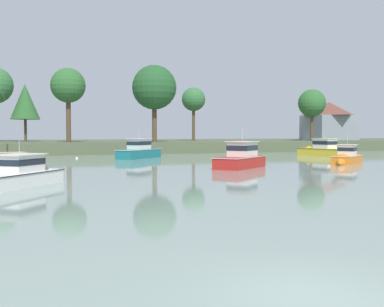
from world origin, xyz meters
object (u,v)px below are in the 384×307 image
cruiser_red (243,161)px  cruiser_orange (346,160)px  cruiser_teal (142,153)px  cruiser_yellow (320,152)px  cruiser_white (25,177)px  mooring_buoy_white (77,158)px

cruiser_red → cruiser_orange: bearing=5.6°
cruiser_orange → cruiser_red: bearing=-174.4°
cruiser_red → cruiser_teal: (-6.10, 20.03, 0.01)m
cruiser_orange → cruiser_teal: (-19.24, 18.74, 0.18)m
cruiser_red → cruiser_yellow: size_ratio=0.75×
cruiser_red → cruiser_white: bearing=-155.2°
cruiser_yellow → cruiser_teal: (-26.61, 2.85, 0.06)m
cruiser_red → mooring_buoy_white: 25.85m
cruiser_teal → cruiser_red: bearing=-73.1°
cruiser_red → mooring_buoy_white: (-14.72, 21.24, -0.56)m
cruiser_orange → cruiser_yellow: size_ratio=0.65×
cruiser_yellow → cruiser_orange: bearing=-114.9°
cruiser_red → cruiser_white: 22.27m
cruiser_red → cruiser_white: (-20.22, -9.33, -0.14)m
cruiser_yellow → cruiser_white: size_ratio=1.31×
cruiser_white → cruiser_orange: bearing=17.7°
cruiser_red → cruiser_teal: size_ratio=0.94×
cruiser_orange → cruiser_red: cruiser_red is taller
cruiser_orange → cruiser_white: cruiser_orange is taller
cruiser_orange → cruiser_red: (-13.14, -1.30, 0.16)m
cruiser_orange → cruiser_yellow: cruiser_yellow is taller
cruiser_yellow → cruiser_white: bearing=-146.9°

